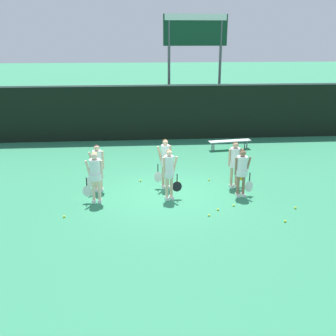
# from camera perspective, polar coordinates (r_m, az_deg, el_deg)

# --- Properties ---
(ground_plane) EXTENTS (140.00, 140.00, 0.00)m
(ground_plane) POSITION_cam_1_polar(r_m,az_deg,el_deg) (13.54, 0.01, -3.71)
(ground_plane) COLOR #2D7F56
(fence_windscreen) EXTENTS (60.00, 0.08, 2.84)m
(fence_windscreen) POSITION_cam_1_polar(r_m,az_deg,el_deg) (20.29, -1.75, 8.07)
(fence_windscreen) COLOR black
(fence_windscreen) RESTS_ON ground_plane
(scoreboard) EXTENTS (3.33, 0.15, 6.22)m
(scoreboard) POSITION_cam_1_polar(r_m,az_deg,el_deg) (21.50, 3.96, 17.70)
(scoreboard) COLOR #515156
(scoreboard) RESTS_ON ground_plane
(bench_courtside) EXTENTS (2.06, 0.63, 0.44)m
(bench_courtside) POSITION_cam_1_polar(r_m,az_deg,el_deg) (18.91, 8.95, 3.80)
(bench_courtside) COLOR silver
(bench_courtside) RESTS_ON ground_plane
(player_0) EXTENTS (0.69, 0.41, 1.70)m
(player_0) POSITION_cam_1_polar(r_m,az_deg,el_deg) (12.71, -10.53, -0.65)
(player_0) COLOR beige
(player_0) RESTS_ON ground_plane
(player_1) EXTENTS (0.64, 0.34, 1.71)m
(player_1) POSITION_cam_1_polar(r_m,az_deg,el_deg) (12.74, 0.20, -0.39)
(player_1) COLOR beige
(player_1) RESTS_ON ground_plane
(player_2) EXTENTS (0.67, 0.40, 1.63)m
(player_2) POSITION_cam_1_polar(r_m,az_deg,el_deg) (13.23, 10.68, -0.12)
(player_2) COLOR #8C664C
(player_2) RESTS_ON ground_plane
(player_3) EXTENTS (0.64, 0.36, 1.67)m
(player_3) POSITION_cam_1_polar(r_m,az_deg,el_deg) (13.68, -10.22, 0.57)
(player_3) COLOR beige
(player_3) RESTS_ON ground_plane
(player_4) EXTENTS (0.62, 0.34, 1.77)m
(player_4) POSITION_cam_1_polar(r_m,az_deg,el_deg) (13.73, -0.42, 1.20)
(player_4) COLOR tan
(player_4) RESTS_ON ground_plane
(player_5) EXTENTS (0.68, 0.39, 1.68)m
(player_5) POSITION_cam_1_polar(r_m,az_deg,el_deg) (14.00, 9.69, 1.11)
(player_5) COLOR tan
(player_5) RESTS_ON ground_plane
(tennis_ball_0) EXTENTS (0.07, 0.07, 0.07)m
(tennis_ball_0) POSITION_cam_1_polar(r_m,az_deg,el_deg) (13.80, -11.48, -3.52)
(tennis_ball_0) COLOR #CCE033
(tennis_ball_0) RESTS_ON ground_plane
(tennis_ball_1) EXTENTS (0.07, 0.07, 0.07)m
(tennis_ball_1) POSITION_cam_1_polar(r_m,az_deg,el_deg) (14.48, 1.53, -2.05)
(tennis_ball_1) COLOR #CCE033
(tennis_ball_1) RESTS_ON ground_plane
(tennis_ball_2) EXTENTS (0.07, 0.07, 0.07)m
(tennis_ball_2) POSITION_cam_1_polar(r_m,az_deg,el_deg) (12.01, 16.64, -7.40)
(tennis_ball_2) COLOR #CCE033
(tennis_ball_2) RESTS_ON ground_plane
(tennis_ball_3) EXTENTS (0.07, 0.07, 0.07)m
(tennis_ball_3) POSITION_cam_1_polar(r_m,az_deg,el_deg) (12.99, 18.01, -5.51)
(tennis_ball_3) COLOR #CCE033
(tennis_ball_3) RESTS_ON ground_plane
(tennis_ball_4) EXTENTS (0.07, 0.07, 0.07)m
(tennis_ball_4) POSITION_cam_1_polar(r_m,az_deg,el_deg) (12.71, 9.51, -5.37)
(tennis_ball_4) COLOR #CCE033
(tennis_ball_4) RESTS_ON ground_plane
(tennis_ball_5) EXTENTS (0.07, 0.07, 0.07)m
(tennis_ball_5) POSITION_cam_1_polar(r_m,az_deg,el_deg) (14.88, 0.65, -1.46)
(tennis_ball_5) COLOR #CCE033
(tennis_ball_5) RESTS_ON ground_plane
(tennis_ball_6) EXTENTS (0.06, 0.06, 0.06)m
(tennis_ball_6) POSITION_cam_1_polar(r_m,az_deg,el_deg) (11.95, 5.98, -6.84)
(tennis_ball_6) COLOR #CCE033
(tennis_ball_6) RESTS_ON ground_plane
(tennis_ball_7) EXTENTS (0.07, 0.07, 0.07)m
(tennis_ball_7) POSITION_cam_1_polar(r_m,az_deg,el_deg) (14.64, -4.03, -1.86)
(tennis_ball_7) COLOR #CCE033
(tennis_ball_7) RESTS_ON ground_plane
(tennis_ball_8) EXTENTS (0.07, 0.07, 0.07)m
(tennis_ball_8) POSITION_cam_1_polar(r_m,az_deg,el_deg) (12.34, 7.25, -6.01)
(tennis_ball_8) COLOR #CCE033
(tennis_ball_8) RESTS_ON ground_plane
(tennis_ball_9) EXTENTS (0.07, 0.07, 0.07)m
(tennis_ball_9) POSITION_cam_1_polar(r_m,az_deg,el_deg) (12.19, -14.85, -6.83)
(tennis_ball_9) COLOR #CCE033
(tennis_ball_9) RESTS_ON ground_plane
(tennis_ball_10) EXTENTS (0.07, 0.07, 0.07)m
(tennis_ball_10) POSITION_cam_1_polar(r_m,az_deg,el_deg) (14.79, 5.99, -1.71)
(tennis_ball_10) COLOR #CCE033
(tennis_ball_10) RESTS_ON ground_plane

